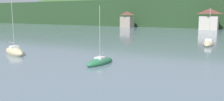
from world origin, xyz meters
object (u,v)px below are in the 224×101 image
object	(u,v)px
sailboat_far_4	(209,43)
sailboat_mid_6	(15,52)
shore_building_west	(127,20)
sailboat_mid_2	(100,62)
shore_building_westcentral	(209,19)

from	to	relation	value
sailboat_far_4	sailboat_mid_6	distance (m)	35.49
shore_building_west	sailboat_mid_2	size ratio (longest dim) A/B	0.96
shore_building_westcentral	sailboat_mid_2	distance (m)	75.56
shore_building_west	sailboat_mid_6	xyz separation A→B (m)	(15.90, -74.70, -3.08)
shore_building_west	shore_building_westcentral	bearing A→B (deg)	0.95
shore_building_west	sailboat_far_4	bearing A→B (deg)	-50.47
shore_building_westcentral	sailboat_mid_6	xyz separation A→B (m)	(-18.43, -75.27, -3.54)
sailboat_mid_2	sailboat_mid_6	xyz separation A→B (m)	(-15.42, 0.14, 0.11)
shore_building_westcentral	sailboat_mid_6	bearing A→B (deg)	-103.76
shore_building_west	shore_building_westcentral	xyz separation A→B (m)	(34.33, 0.57, 0.47)
shore_building_west	sailboat_far_4	size ratio (longest dim) A/B	0.94
sailboat_mid_2	sailboat_mid_6	world-z (taller)	sailboat_mid_6
shore_building_west	sailboat_mid_2	distance (m)	81.19
shore_building_westcentral	sailboat_far_4	xyz separation A→B (m)	(6.28, -49.80, -3.57)
shore_building_westcentral	sailboat_mid_6	world-z (taller)	sailboat_mid_6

